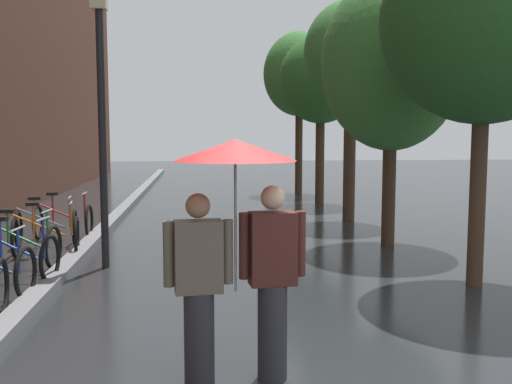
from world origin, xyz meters
The scene contains 14 objects.
ground_plane centered at (0.00, 0.00, 0.00)m, with size 80.00×80.00×0.00m, color #26282B.
kerb_strip centered at (-3.20, 10.00, 0.06)m, with size 0.30×36.00×0.12m, color slate.
street_tree_0 centered at (2.79, 2.99, 3.68)m, with size 2.82×2.82×5.12m.
street_tree_1 centered at (2.53, 5.99, 3.45)m, with size 2.64×2.64×5.12m.
street_tree_2 centered at (2.57, 9.09, 4.04)m, with size 2.27×2.27×5.32m.
street_tree_3 centered at (2.59, 12.63, 3.74)m, with size 2.49×2.49×5.10m.
street_tree_4 centered at (2.45, 15.57, 4.18)m, with size 2.52×2.52×5.68m.
parked_bicycle_2 centered at (-3.75, 3.81, 0.38)m, with size 1.17×0.85×0.96m.
parked_bicycle_3 centered at (-3.91, 4.64, 0.38)m, with size 1.15×0.81×0.96m.
parked_bicycle_4 centered at (-3.77, 5.59, 0.38)m, with size 1.17×0.84×0.96m.
parked_bicycle_5 centered at (-3.99, 6.49, 0.38)m, with size 1.16×0.82×0.96m.
parked_bicycle_6 centered at (-3.86, 7.28, 0.38)m, with size 1.08×0.70×0.96m.
couple_under_umbrella centered at (-0.78, 0.15, 1.36)m, with size 1.23×1.04×2.10m.
street_lamp_post centered at (-2.60, 4.62, 2.55)m, with size 0.24×0.24×4.37m.
Camera 1 is at (-1.09, -4.69, 2.16)m, focal length 40.46 mm.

